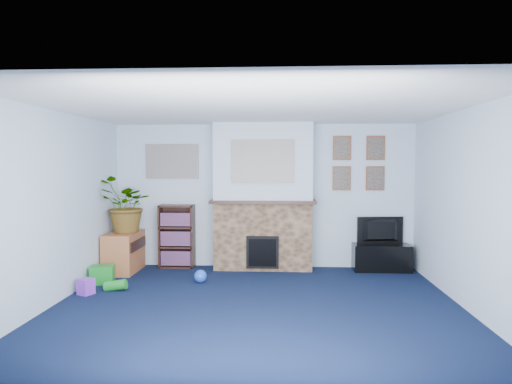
# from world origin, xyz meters

# --- Properties ---
(floor) EXTENTS (5.00, 4.50, 0.01)m
(floor) POSITION_xyz_m (0.00, 0.00, 0.00)
(floor) COLOR black
(floor) RESTS_ON ground
(ceiling) EXTENTS (5.00, 4.50, 0.01)m
(ceiling) POSITION_xyz_m (0.00, 0.00, 2.40)
(ceiling) COLOR white
(ceiling) RESTS_ON wall_back
(wall_back) EXTENTS (5.00, 0.04, 2.40)m
(wall_back) POSITION_xyz_m (0.00, 2.25, 1.20)
(wall_back) COLOR silver
(wall_back) RESTS_ON ground
(wall_front) EXTENTS (5.00, 0.04, 2.40)m
(wall_front) POSITION_xyz_m (0.00, -2.25, 1.20)
(wall_front) COLOR silver
(wall_front) RESTS_ON ground
(wall_left) EXTENTS (0.04, 4.50, 2.40)m
(wall_left) POSITION_xyz_m (-2.50, 0.00, 1.20)
(wall_left) COLOR silver
(wall_left) RESTS_ON ground
(wall_right) EXTENTS (0.04, 4.50, 2.40)m
(wall_right) POSITION_xyz_m (2.50, 0.00, 1.20)
(wall_right) COLOR silver
(wall_right) RESTS_ON ground
(chimney_breast) EXTENTS (1.72, 0.50, 2.40)m
(chimney_breast) POSITION_xyz_m (0.00, 2.05, 1.18)
(chimney_breast) COLOR brown
(chimney_breast) RESTS_ON ground
(collage_main) EXTENTS (1.00, 0.03, 0.68)m
(collage_main) POSITION_xyz_m (0.00, 1.84, 1.78)
(collage_main) COLOR gray
(collage_main) RESTS_ON chimney_breast
(collage_left) EXTENTS (0.90, 0.03, 0.58)m
(collage_left) POSITION_xyz_m (-1.55, 2.23, 1.78)
(collage_left) COLOR gray
(collage_left) RESTS_ON wall_back
(portrait_tl) EXTENTS (0.30, 0.03, 0.40)m
(portrait_tl) POSITION_xyz_m (1.30, 2.23, 2.00)
(portrait_tl) COLOR brown
(portrait_tl) RESTS_ON wall_back
(portrait_tr) EXTENTS (0.30, 0.03, 0.40)m
(portrait_tr) POSITION_xyz_m (1.85, 2.23, 2.00)
(portrait_tr) COLOR brown
(portrait_tr) RESTS_ON wall_back
(portrait_bl) EXTENTS (0.30, 0.03, 0.40)m
(portrait_bl) POSITION_xyz_m (1.30, 2.23, 1.50)
(portrait_bl) COLOR brown
(portrait_bl) RESTS_ON wall_back
(portrait_br) EXTENTS (0.30, 0.03, 0.40)m
(portrait_br) POSITION_xyz_m (1.85, 2.23, 1.50)
(portrait_br) COLOR brown
(portrait_br) RESTS_ON wall_back
(tv_stand) EXTENTS (0.91, 0.38, 0.43)m
(tv_stand) POSITION_xyz_m (1.93, 2.03, 0.23)
(tv_stand) COLOR black
(tv_stand) RESTS_ON ground
(television) EXTENTS (0.77, 0.20, 0.44)m
(television) POSITION_xyz_m (1.93, 2.05, 0.65)
(television) COLOR black
(television) RESTS_ON tv_stand
(bookshelf) EXTENTS (0.58, 0.28, 1.05)m
(bookshelf) POSITION_xyz_m (-1.45, 2.11, 0.50)
(bookshelf) COLOR black
(bookshelf) RESTS_ON ground
(sideboard) EXTENTS (0.45, 0.82, 0.64)m
(sideboard) POSITION_xyz_m (-2.24, 1.75, 0.35)
(sideboard) COLOR #B06238
(sideboard) RESTS_ON ground
(potted_plant) EXTENTS (0.97, 1.03, 0.90)m
(potted_plant) POSITION_xyz_m (-2.19, 1.70, 1.09)
(potted_plant) COLOR #26661E
(potted_plant) RESTS_ON sideboard
(mantel_clock) EXTENTS (0.09, 0.05, 0.13)m
(mantel_clock) POSITION_xyz_m (-0.13, 2.00, 1.22)
(mantel_clock) COLOR gold
(mantel_clock) RESTS_ON chimney_breast
(mantel_candle) EXTENTS (0.04, 0.04, 0.14)m
(mantel_candle) POSITION_xyz_m (0.32, 2.00, 1.23)
(mantel_candle) COLOR #B2BFC6
(mantel_candle) RESTS_ON chimney_breast
(mantel_teddy) EXTENTS (0.14, 0.14, 0.14)m
(mantel_teddy) POSITION_xyz_m (-0.52, 2.00, 1.22)
(mantel_teddy) COLOR gray
(mantel_teddy) RESTS_ON chimney_breast
(mantel_can) EXTENTS (0.06, 0.06, 0.11)m
(mantel_can) POSITION_xyz_m (0.72, 2.00, 1.21)
(mantel_can) COLOR purple
(mantel_can) RESTS_ON chimney_breast
(green_crate) EXTENTS (0.37, 0.32, 0.26)m
(green_crate) POSITION_xyz_m (-2.30, 1.00, 0.14)
(green_crate) COLOR #198C26
(green_crate) RESTS_ON ground
(toy_ball) EXTENTS (0.19, 0.19, 0.19)m
(toy_ball) POSITION_xyz_m (-0.88, 1.12, 0.09)
(toy_ball) COLOR blue
(toy_ball) RESTS_ON ground
(toy_block) EXTENTS (0.23, 0.23, 0.21)m
(toy_block) POSITION_xyz_m (-2.30, 0.44, 0.11)
(toy_block) COLOR purple
(toy_block) RESTS_ON ground
(toy_tube) EXTENTS (0.32, 0.14, 0.18)m
(toy_tube) POSITION_xyz_m (-1.97, 0.65, 0.07)
(toy_tube) COLOR #198C26
(toy_tube) RESTS_ON ground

